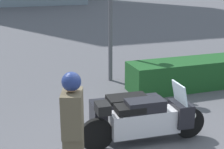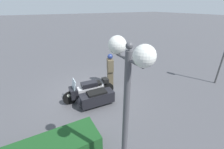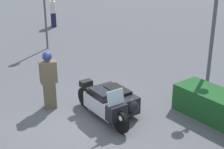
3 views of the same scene
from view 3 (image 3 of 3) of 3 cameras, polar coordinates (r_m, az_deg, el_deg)
ground_plane at (r=9.89m, az=-3.93°, el=-7.60°), size 160.00×160.00×0.00m
police_motorcycle at (r=9.89m, az=0.04°, el=-4.54°), size 2.48×1.28×1.15m
officer_rider at (r=10.35m, az=-10.48°, el=-0.70°), size 0.43×0.55×1.79m
twin_lamp_post at (r=11.26m, az=16.80°, el=10.29°), size 0.33×1.06×3.62m
traffic_light_far at (r=15.86m, az=-11.13°, el=11.41°), size 0.22×0.28×3.13m
pedestrian_bystander at (r=20.26m, az=-9.76°, el=10.18°), size 0.56×0.49×1.68m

